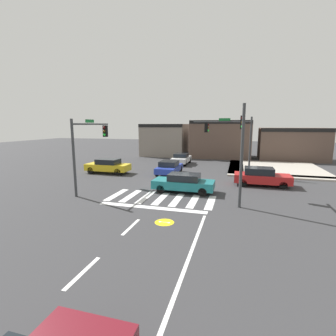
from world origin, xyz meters
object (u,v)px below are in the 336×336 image
traffic_signal_southeast (242,137)px  car_white (181,159)px  car_teal (184,183)px  traffic_signal_northeast (230,135)px  traffic_signal_southwest (89,141)px  car_red (261,177)px  car_blue (169,167)px  car_yellow (108,166)px

traffic_signal_southeast → car_white: 16.07m
car_teal → traffic_signal_northeast: bearing=-110.8°
traffic_signal_southwest → car_white: 15.03m
car_red → car_blue: 8.91m
car_white → car_yellow: car_yellow is taller
traffic_signal_northeast → car_yellow: size_ratio=1.28×
traffic_signal_southeast → car_yellow: traffic_signal_southeast is taller
car_yellow → traffic_signal_northeast: bearing=12.6°
traffic_signal_northeast → traffic_signal_southwest: size_ratio=1.07×
traffic_signal_southwest → car_white: size_ratio=1.27×
traffic_signal_southeast → car_teal: traffic_signal_southeast is taller
car_red → traffic_signal_northeast: bearing=124.5°
traffic_signal_southeast → car_red: size_ratio=1.40×
car_red → car_white: car_red is taller
car_teal → car_yellow: 10.38m
traffic_signal_southwest → car_red: traffic_signal_southwest is taller
car_red → traffic_signal_southeast: bearing=-110.0°
car_red → car_blue: car_red is taller
car_white → car_yellow: (-5.99, -7.89, 0.06)m
car_teal → car_yellow: car_yellow is taller
traffic_signal_southeast → car_red: traffic_signal_southeast is taller
car_red → car_yellow: bearing=174.7°
traffic_signal_northeast → traffic_signal_southwest: (-9.93, -8.99, -0.22)m
car_teal → traffic_signal_southwest: bearing=10.2°
traffic_signal_southwest → car_teal: size_ratio=1.19×
car_teal → car_white: 13.29m
traffic_signal_northeast → car_yellow: 12.71m
traffic_signal_northeast → car_red: traffic_signal_northeast is taller
car_teal → car_blue: (-2.81, 6.18, -0.00)m
traffic_signal_northeast → traffic_signal_southwest: traffic_signal_northeast is taller
traffic_signal_southeast → car_white: traffic_signal_southeast is taller
car_yellow → car_teal: bearing=-29.1°
traffic_signal_northeast → car_red: size_ratio=1.29×
traffic_signal_southwest → car_teal: 7.73m
traffic_signal_southwest → car_red: bearing=-68.8°
traffic_signal_southeast → traffic_signal_southwest: size_ratio=1.15×
car_teal → car_yellow: (-9.07, 5.04, 0.06)m
traffic_signal_northeast → car_red: bearing=124.5°
traffic_signal_northeast → car_white: (-6.01, 5.20, -3.26)m
car_red → car_yellow: 14.87m
traffic_signal_southeast → car_blue: 10.55m
traffic_signal_northeast → car_white: traffic_signal_northeast is taller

